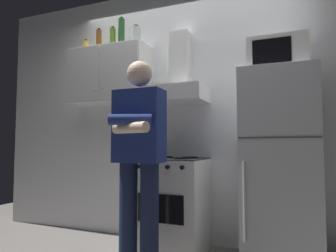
{
  "coord_description": "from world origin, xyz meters",
  "views": [
    {
      "loc": [
        0.99,
        -2.46,
        0.98
      ],
      "look_at": [
        0.0,
        0.0,
        1.15
      ],
      "focal_mm": 32.76,
      "sensor_mm": 36.0,
      "label": 1
    }
  ],
  "objects_px": {
    "range_hood": "(177,84)",
    "bottle_wine_green": "(121,33)",
    "bottle_spice_jar": "(86,47)",
    "bottle_olive_oil": "(113,38)",
    "refrigerator": "(280,167)",
    "stove_oven": "(173,204)",
    "bottle_canister_steel": "(136,36)",
    "microwave": "(278,56)",
    "bottle_beer_brown": "(99,40)",
    "upper_cabinet": "(109,75)",
    "person_standing": "(139,156)"
  },
  "relations": [
    {
      "from": "upper_cabinet",
      "to": "bottle_olive_oil",
      "type": "height_order",
      "value": "bottle_olive_oil"
    },
    {
      "from": "person_standing",
      "to": "bottle_beer_brown",
      "type": "xyz_separation_m",
      "value": [
        -0.9,
        0.74,
        1.27
      ]
    },
    {
      "from": "range_hood",
      "to": "bottle_beer_brown",
      "type": "xyz_separation_m",
      "value": [
        -0.95,
        0.01,
        0.57
      ]
    },
    {
      "from": "bottle_beer_brown",
      "to": "person_standing",
      "type": "bearing_deg",
      "value": -39.72
    },
    {
      "from": "upper_cabinet",
      "to": "bottle_olive_oil",
      "type": "relative_size",
      "value": 3.87
    },
    {
      "from": "bottle_spice_jar",
      "to": "bottle_canister_steel",
      "type": "distance_m",
      "value": 0.66
    },
    {
      "from": "range_hood",
      "to": "bottle_wine_green",
      "type": "height_order",
      "value": "bottle_wine_green"
    },
    {
      "from": "refrigerator",
      "to": "bottle_canister_steel",
      "type": "bearing_deg",
      "value": 174.9
    },
    {
      "from": "stove_oven",
      "to": "bottle_canister_steel",
      "type": "xyz_separation_m",
      "value": [
        -0.47,
        0.13,
        1.72
      ]
    },
    {
      "from": "bottle_olive_oil",
      "to": "bottle_canister_steel",
      "type": "distance_m",
      "value": 0.28
    },
    {
      "from": "upper_cabinet",
      "to": "range_hood",
      "type": "height_order",
      "value": "range_hood"
    },
    {
      "from": "stove_oven",
      "to": "bottle_wine_green",
      "type": "distance_m",
      "value": 1.9
    },
    {
      "from": "stove_oven",
      "to": "range_hood",
      "type": "height_order",
      "value": "range_hood"
    },
    {
      "from": "bottle_canister_steel",
      "to": "upper_cabinet",
      "type": "bearing_deg",
      "value": -179.66
    },
    {
      "from": "microwave",
      "to": "bottle_olive_oil",
      "type": "distance_m",
      "value": 1.75
    },
    {
      "from": "refrigerator",
      "to": "bottle_olive_oil",
      "type": "bearing_deg",
      "value": 176.3
    },
    {
      "from": "stove_oven",
      "to": "bottle_canister_steel",
      "type": "bearing_deg",
      "value": 164.77
    },
    {
      "from": "bottle_spice_jar",
      "to": "bottle_wine_green",
      "type": "xyz_separation_m",
      "value": [
        0.48,
        -0.02,
        0.09
      ]
    },
    {
      "from": "refrigerator",
      "to": "bottle_spice_jar",
      "type": "xyz_separation_m",
      "value": [
        -2.08,
        0.15,
        1.32
      ]
    },
    {
      "from": "bottle_wine_green",
      "to": "bottle_olive_oil",
      "type": "bearing_deg",
      "value": -165.92
    },
    {
      "from": "microwave",
      "to": "bottle_canister_steel",
      "type": "bearing_deg",
      "value": 175.63
    },
    {
      "from": "microwave",
      "to": "bottle_wine_green",
      "type": "xyz_separation_m",
      "value": [
        -1.6,
        0.12,
        0.47
      ]
    },
    {
      "from": "bottle_canister_steel",
      "to": "stove_oven",
      "type": "bearing_deg",
      "value": -15.23
    },
    {
      "from": "range_hood",
      "to": "bottle_wine_green",
      "type": "distance_m",
      "value": 0.89
    },
    {
      "from": "stove_oven",
      "to": "person_standing",
      "type": "height_order",
      "value": "person_standing"
    },
    {
      "from": "stove_oven",
      "to": "bottle_wine_green",
      "type": "xyz_separation_m",
      "value": [
        -0.65,
        0.13,
        1.78
      ]
    },
    {
      "from": "refrigerator",
      "to": "bottle_spice_jar",
      "type": "height_order",
      "value": "bottle_spice_jar"
    },
    {
      "from": "upper_cabinet",
      "to": "refrigerator",
      "type": "bearing_deg",
      "value": -4.07
    },
    {
      "from": "refrigerator",
      "to": "bottle_canister_steel",
      "type": "distance_m",
      "value": 1.96
    },
    {
      "from": "bottle_spice_jar",
      "to": "bottle_canister_steel",
      "type": "height_order",
      "value": "bottle_canister_steel"
    },
    {
      "from": "bottle_spice_jar",
      "to": "bottle_olive_oil",
      "type": "distance_m",
      "value": 0.39
    },
    {
      "from": "stove_oven",
      "to": "bottle_olive_oil",
      "type": "xyz_separation_m",
      "value": [
        -0.75,
        0.11,
        1.73
      ]
    },
    {
      "from": "bottle_spice_jar",
      "to": "bottle_wine_green",
      "type": "bearing_deg",
      "value": -2.04
    },
    {
      "from": "bottle_wine_green",
      "to": "range_hood",
      "type": "bearing_deg",
      "value": -0.68
    },
    {
      "from": "upper_cabinet",
      "to": "bottle_olive_oil",
      "type": "distance_m",
      "value": 0.41
    },
    {
      "from": "stove_oven",
      "to": "person_standing",
      "type": "relative_size",
      "value": 0.53
    },
    {
      "from": "microwave",
      "to": "bottle_beer_brown",
      "type": "distance_m",
      "value": 1.95
    },
    {
      "from": "range_hood",
      "to": "bottle_canister_steel",
      "type": "distance_m",
      "value": 0.72
    },
    {
      "from": "bottle_wine_green",
      "to": "stove_oven",
      "type": "bearing_deg",
      "value": -11.66
    },
    {
      "from": "bottle_spice_jar",
      "to": "microwave",
      "type": "bearing_deg",
      "value": -3.64
    },
    {
      "from": "range_hood",
      "to": "bottle_olive_oil",
      "type": "xyz_separation_m",
      "value": [
        -0.75,
        -0.02,
        0.56
      ]
    },
    {
      "from": "microwave",
      "to": "refrigerator",
      "type": "bearing_deg",
      "value": -89.1
    },
    {
      "from": "range_hood",
      "to": "bottle_spice_jar",
      "type": "relative_size",
      "value": 4.88
    },
    {
      "from": "range_hood",
      "to": "bottle_olive_oil",
      "type": "distance_m",
      "value": 0.93
    },
    {
      "from": "stove_oven",
      "to": "range_hood",
      "type": "relative_size",
      "value": 1.17
    },
    {
      "from": "stove_oven",
      "to": "bottle_beer_brown",
      "type": "relative_size",
      "value": 3.46
    },
    {
      "from": "person_standing",
      "to": "bottle_wine_green",
      "type": "xyz_separation_m",
      "value": [
        -0.6,
        0.74,
        1.31
      ]
    },
    {
      "from": "stove_oven",
      "to": "person_standing",
      "type": "bearing_deg",
      "value": -94.72
    },
    {
      "from": "microwave",
      "to": "bottle_canister_steel",
      "type": "xyz_separation_m",
      "value": [
        -1.42,
        0.11,
        0.41
      ]
    },
    {
      "from": "microwave",
      "to": "bottle_canister_steel",
      "type": "relative_size",
      "value": 2.26
    }
  ]
}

